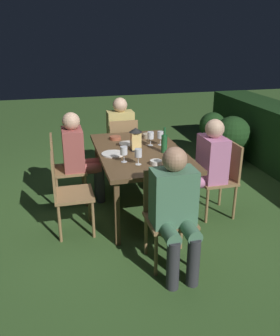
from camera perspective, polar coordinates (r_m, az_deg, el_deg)
ground_plane at (r=4.37m, az=0.00°, el=-6.36°), size 16.00×16.00×0.00m
dining_table at (r=4.10m, az=0.00°, el=2.17°), size 1.60×0.97×0.74m
chair_side_left_b at (r=3.73m, az=-11.83°, el=-3.64°), size 0.42×0.40×0.87m
chair_head_far at (r=3.26m, az=4.53°, el=-7.10°), size 0.40×0.42×0.87m
person_in_green at (r=3.02m, az=5.78°, el=-6.27°), size 0.48×0.38×1.15m
chair_side_right_b at (r=4.15m, az=13.08°, el=-1.13°), size 0.42×0.40×0.87m
person_in_pink at (r=4.01m, az=10.76°, el=0.60°), size 0.38×0.47×1.15m
chair_side_left_a at (r=4.40m, az=-12.32°, el=0.23°), size 0.42×0.40×0.87m
person_in_rust at (r=4.36m, az=-9.91°, el=2.32°), size 0.38×0.47×1.15m
chair_head_near at (r=5.14m, az=-2.85°, el=3.78°), size 0.40×0.42×0.87m
person_in_mustard at (r=5.28m, az=-3.30°, el=5.97°), size 0.48×0.38×1.15m
lantern_centerpiece at (r=4.04m, az=-0.70°, el=4.92°), size 0.15×0.15×0.27m
green_bottle_on_table at (r=3.99m, az=3.95°, el=4.06°), size 0.07×0.07×0.29m
wine_glass_a at (r=4.25m, az=3.34°, el=5.27°), size 0.08×0.08×0.17m
wine_glass_b at (r=3.60m, az=-0.28°, el=2.32°), size 0.08×0.08×0.17m
wine_glass_c at (r=3.49m, az=4.56°, el=1.64°), size 0.08×0.08×0.17m
wine_glass_d at (r=4.22m, az=1.73°, el=5.20°), size 0.08×0.08×0.17m
wine_glass_e at (r=3.68m, az=-2.63°, el=2.71°), size 0.08×0.08×0.17m
plate_a at (r=3.95m, az=-4.38°, el=2.31°), size 0.26×0.26×0.01m
plate_b at (r=4.30m, az=-1.95°, el=3.97°), size 0.22×0.22×0.01m
bowl_olives at (r=4.55m, az=1.21°, el=5.27°), size 0.12×0.12×0.06m
bowl_bread at (r=3.64m, az=2.61°, el=0.93°), size 0.12×0.12×0.04m
bowl_salad at (r=4.50m, az=-4.02°, el=4.91°), size 0.14×0.14×0.04m
potted_plant_by_hedge at (r=6.28m, az=11.61°, el=6.12°), size 0.45×0.45×0.73m
potted_plant_corner at (r=5.77m, az=14.68°, el=4.84°), size 0.57×0.57×0.80m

